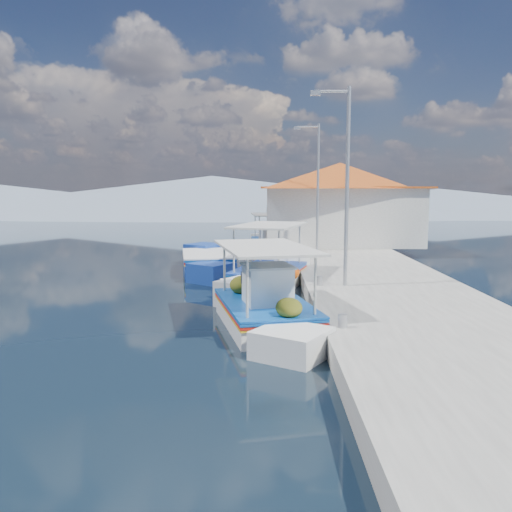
{
  "coord_description": "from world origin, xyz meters",
  "views": [
    {
      "loc": [
        2.14,
        -14.03,
        3.48
      ],
      "look_at": [
        1.82,
        2.91,
        1.3
      ],
      "focal_mm": 36.71,
      "sensor_mm": 36.0,
      "label": 1
    }
  ],
  "objects": [
    {
      "name": "bollards",
      "position": [
        3.8,
        5.25,
        0.65
      ],
      "size": [
        0.2,
        17.2,
        0.3
      ],
      "color": "#A5A8AD",
      "rests_on": "quay"
    },
    {
      "name": "lamp_post_near",
      "position": [
        4.51,
        2.0,
        3.85
      ],
      "size": [
        1.21,
        0.14,
        6.0
      ],
      "color": "#A5A8AD",
      "rests_on": "quay"
    },
    {
      "name": "caique_green_canopy",
      "position": [
        2.22,
        4.39,
        0.37
      ],
      "size": [
        3.19,
        6.38,
        2.49
      ],
      "rotation": [
        0.0,
        0.0,
        0.29
      ],
      "color": "white",
      "rests_on": "ground"
    },
    {
      "name": "lamp_post_far",
      "position": [
        4.51,
        11.0,
        3.85
      ],
      "size": [
        1.21,
        0.14,
        6.0
      ],
      "color": "#A5A8AD",
      "rests_on": "quay"
    },
    {
      "name": "ground",
      "position": [
        0.0,
        0.0,
        0.0
      ],
      "size": [
        160.0,
        160.0,
        0.0
      ],
      "primitive_type": "plane",
      "color": "black",
      "rests_on": "ground"
    },
    {
      "name": "caique_blue_hull",
      "position": [
        -0.28,
        7.74,
        0.33
      ],
      "size": [
        2.76,
        6.76,
        1.22
      ],
      "rotation": [
        0.0,
        0.0,
        -0.17
      ],
      "color": "#193E9B",
      "rests_on": "ground"
    },
    {
      "name": "mountain_ridge",
      "position": [
        6.54,
        56.0,
        2.04
      ],
      "size": [
        171.4,
        96.0,
        5.5
      ],
      "color": "slate",
      "rests_on": "ground"
    },
    {
      "name": "caique_far",
      "position": [
        2.4,
        15.34,
        0.43
      ],
      "size": [
        2.33,
        6.59,
        2.32
      ],
      "rotation": [
        0.0,
        0.0,
        -0.09
      ],
      "color": "white",
      "rests_on": "ground"
    },
    {
      "name": "harbor_building",
      "position": [
        6.2,
        15.0,
        2.78
      ],
      "size": [
        10.49,
        10.49,
        4.4
      ],
      "color": "white",
      "rests_on": "quay"
    },
    {
      "name": "main_caique",
      "position": [
        2.14,
        -1.02,
        0.44
      ],
      "size": [
        3.05,
        6.76,
        2.29
      ],
      "rotation": [
        0.0,
        0.0,
        -0.23
      ],
      "color": "white",
      "rests_on": "ground"
    },
    {
      "name": "quay",
      "position": [
        5.9,
        6.0,
        0.25
      ],
      "size": [
        5.0,
        44.0,
        0.5
      ],
      "primitive_type": "cube",
      "color": "#AFACA3",
      "rests_on": "ground"
    }
  ]
}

